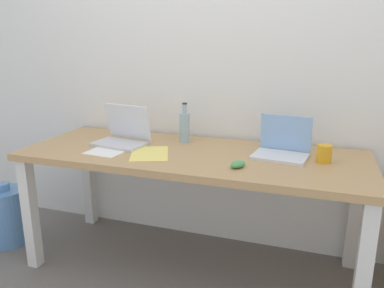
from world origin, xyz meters
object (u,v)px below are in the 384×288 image
Objects in this scene: desk at (192,167)px; laptop_left at (122,135)px; beer_bottle at (185,126)px; computer_mouse at (238,164)px; water_cooler_jug at (6,216)px; laptop_right at (282,148)px; coffee_mug at (324,154)px.

laptop_left is (-0.47, 0.03, 0.15)m from desk.
desk is at bearing -60.21° from beer_bottle.
beer_bottle is at bearing 162.22° from computer_mouse.
desk is 1.40m from water_cooler_jug.
beer_bottle is 2.52× the size of computer_mouse.
laptop_right is 1.93m from water_cooler_jug.
coffee_mug is at bearing 3.93° from desk.
coffee_mug is (1.20, 0.02, -0.01)m from laptop_left.
beer_bottle is 0.86m from coffee_mug.
water_cooler_jug is (-1.63, 0.04, -0.56)m from computer_mouse.
computer_mouse is at bearing -42.29° from beer_bottle.
beer_bottle reaches higher than coffee_mug.
computer_mouse is at bearing -125.59° from laptop_right.
laptop_right reaches higher than computer_mouse.
laptop_left is at bearing -179.09° from coffee_mug.
laptop_right is 3.17× the size of computer_mouse.
coffee_mug is 0.22× the size of water_cooler_jug.
coffee_mug is at bearing 0.91° from laptop_left.
beer_bottle is 0.59m from computer_mouse.
computer_mouse is (0.31, -0.18, 0.11)m from desk.
laptop_right is at bearing 7.04° from water_cooler_jug.
laptop_right reaches higher than desk.
laptop_right is (0.97, 0.06, -0.01)m from laptop_left.
desk is 0.38m from computer_mouse.
beer_bottle reaches higher than desk.
computer_mouse reaches higher than water_cooler_jug.
desk is 0.53m from laptop_right.
laptop_left is at bearing -153.04° from beer_bottle.
laptop_left is 3.70× the size of coffee_mug.
computer_mouse reaches higher than desk.
beer_bottle is 2.66× the size of coffee_mug.
water_cooler_jug is (-1.82, -0.22, -0.60)m from laptop_right.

